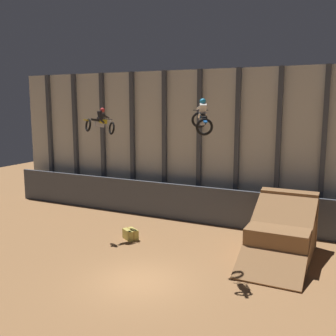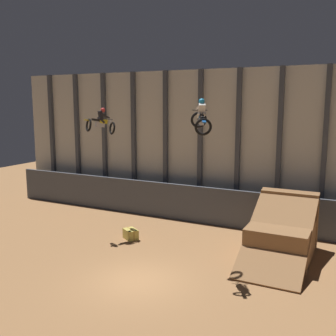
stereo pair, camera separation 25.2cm
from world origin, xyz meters
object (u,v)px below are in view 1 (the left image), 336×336
object	(u,v)px
hay_bale_trackside	(130,234)
rider_bike_left_air	(100,123)
rider_bike_right_air	(202,118)
dirt_ramp	(282,235)

from	to	relation	value
hay_bale_trackside	rider_bike_left_air	bearing A→B (deg)	177.61
hay_bale_trackside	rider_bike_right_air	bearing A→B (deg)	-23.66
rider_bike_left_air	rider_bike_right_air	world-z (taller)	rider_bike_right_air
dirt_ramp	rider_bike_right_air	bearing A→B (deg)	-129.64
rider_bike_left_air	rider_bike_right_air	size ratio (longest dim) A/B	0.97
dirt_ramp	hay_bale_trackside	size ratio (longest dim) A/B	5.39
rider_bike_left_air	hay_bale_trackside	bearing A→B (deg)	31.38
rider_bike_left_air	rider_bike_right_air	distance (m)	7.36
dirt_ramp	rider_bike_left_air	size ratio (longest dim) A/B	3.35
rider_bike_left_air	rider_bike_right_air	bearing A→B (deg)	15.51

